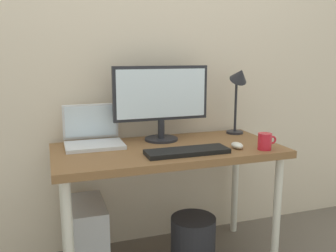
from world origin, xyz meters
name	(u,v)px	position (x,y,z in m)	size (l,w,h in m)	color
back_wall	(149,41)	(0.00, 0.36, 1.30)	(4.40, 0.04, 2.60)	beige
desk	(168,160)	(0.00, 0.00, 0.64)	(1.26, 0.60, 0.71)	brown
monitor	(161,98)	(0.01, 0.17, 0.97)	(0.57, 0.20, 0.44)	#232328
laptop	(93,135)	(-0.39, 0.18, 0.77)	(0.32, 0.26, 0.23)	silver
desk_lamp	(239,85)	(0.53, 0.17, 1.03)	(0.11, 0.16, 0.44)	#232328
keyboard	(187,151)	(0.05, -0.16, 0.73)	(0.44, 0.14, 0.02)	black
mouse	(237,145)	(0.35, -0.15, 0.73)	(0.06, 0.09, 0.03)	silver
coffee_mug	(265,141)	(0.48, -0.22, 0.76)	(0.11, 0.07, 0.09)	red
computer_tower	(89,238)	(-0.45, 0.06, 0.21)	(0.18, 0.36, 0.42)	#B2B2B7
wastebasket	(193,242)	(0.13, -0.07, 0.15)	(0.26, 0.26, 0.30)	#232328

